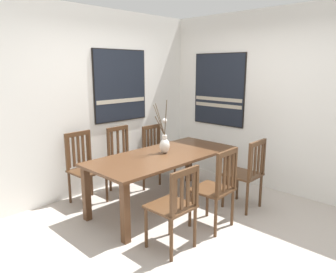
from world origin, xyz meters
name	(u,v)px	position (x,y,z in m)	size (l,w,h in m)	color
ground_plane	(190,227)	(0.00, 0.00, -0.01)	(6.40, 6.40, 0.03)	#B2A89E
wall_back	(97,102)	(0.00, 1.86, 1.35)	(6.40, 0.12, 2.70)	silver
wall_side	(271,101)	(1.86, 0.00, 1.35)	(0.12, 6.40, 2.70)	silver
dining_table	(164,161)	(0.21, 0.64, 0.63)	(2.08, 0.92, 0.72)	#51331E
centerpiece_vase	(165,143)	(0.26, 0.68, 0.86)	(0.24, 0.17, 0.72)	silver
chair_0	(175,206)	(-0.48, -0.20, 0.48)	(0.42, 0.42, 0.90)	#4C301C
chair_1	(247,173)	(0.90, -0.21, 0.50)	(0.43, 0.43, 0.95)	#4C301C
chair_2	(157,151)	(0.89, 1.48, 0.49)	(0.43, 0.43, 0.91)	#4C301C
chair_3	(84,166)	(-0.47, 1.53, 0.51)	(0.44, 0.44, 0.99)	#4C301C
chair_4	(216,187)	(0.19, -0.23, 0.50)	(0.44, 0.44, 0.97)	#4C301C
chair_5	(124,159)	(0.18, 1.47, 0.50)	(0.44, 0.44, 0.98)	#4C301C
painting_on_back_wall	(120,86)	(0.40, 1.79, 1.57)	(0.99, 0.05, 1.11)	black
painting_on_side_wall	(219,90)	(1.79, 0.91, 1.48)	(0.05, 1.00, 1.20)	black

